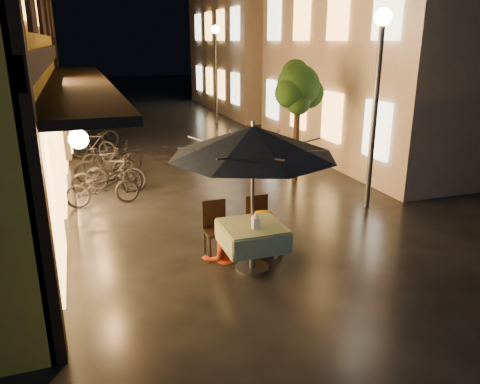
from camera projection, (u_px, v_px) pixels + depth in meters
name	position (u px, v px, depth m)	size (l,w,h in m)	color
ground	(281.00, 265.00, 7.87)	(90.00, 90.00, 0.00)	black
east_building_near	(416.00, 47.00, 14.99)	(7.30, 9.30, 6.80)	#BFAB93
east_building_far	(275.00, 39.00, 25.25)	(7.30, 10.30, 7.30)	#BFAB93
street_tree	(298.00, 89.00, 11.93)	(1.43, 1.20, 3.15)	black
streetlamp_near	(378.00, 75.00, 9.70)	(0.36, 0.36, 4.23)	#59595E
streetlamp_far	(216.00, 57.00, 20.48)	(0.36, 0.36, 4.23)	#59595E
cafe_table	(252.00, 236.00, 7.58)	(0.99, 0.99, 0.78)	#59595E
patio_umbrella	(253.00, 141.00, 7.09)	(2.64, 2.64, 2.46)	#59595E
cafe_chair_left	(216.00, 225.00, 8.13)	(0.42, 0.42, 0.97)	black
cafe_chair_right	(259.00, 220.00, 8.38)	(0.42, 0.42, 0.97)	black
table_lantern	(256.00, 220.00, 7.33)	(0.16, 0.16, 0.25)	white
person_orange	(221.00, 221.00, 7.88)	(0.68, 0.53, 1.41)	#DD4013
person_yellow	(264.00, 212.00, 8.11)	(1.00, 0.57, 1.54)	#CE9B00
bicycle_0	(102.00, 187.00, 10.61)	(0.57, 1.64, 0.86)	black
bicycle_1	(115.00, 173.00, 11.62)	(0.44, 1.57, 0.95)	black
bicycle_2	(107.00, 176.00, 11.41)	(0.60, 1.71, 0.90)	black
bicycle_3	(105.00, 165.00, 12.36)	(0.44, 1.56, 0.94)	black
bicycle_4	(112.00, 157.00, 13.31)	(0.58, 1.65, 0.87)	black
bicycle_5	(93.00, 145.00, 14.82)	(0.42, 1.48, 0.89)	black
bicycle_6	(92.00, 136.00, 15.90)	(0.65, 1.87, 0.98)	black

